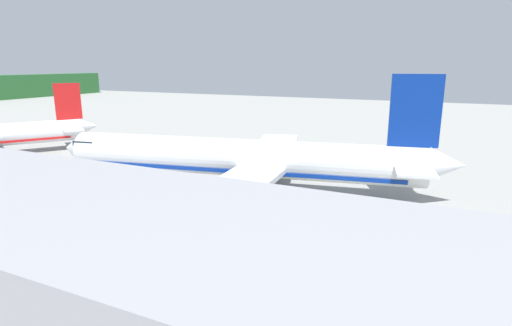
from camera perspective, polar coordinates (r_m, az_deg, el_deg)
The scene contains 8 objects.
ground at distance 61.52m, azimuth -29.83°, elevation -0.25°, with size 240.00×320.00×0.20m, color #999993.
airliner_foreground at distance 41.48m, azimuth -1.69°, elevation 0.60°, with size 34.47×41.47×11.90m.
service_truck_baggage at distance 30.91m, azimuth 4.73°, elevation -7.53°, with size 5.84×5.90×2.91m.
service_truck_catering at distance 30.04m, azimuth 19.13°, elevation -9.11°, with size 4.73×5.66×2.68m.
cargo_container_near at distance 22.28m, azimuth -7.90°, elevation -18.60°, with size 2.28×2.28×1.90m.
crew_marshaller at distance 37.27m, azimuth 7.51°, elevation -4.88°, with size 0.55×0.43×1.67m.
crew_loader_left at distance 48.61m, azimuth 18.78°, elevation -1.07°, with size 0.46×0.52×1.71m.
apron_guide_line at distance 40.14m, azimuth 3.65°, elevation -4.89°, with size 0.30×60.00×0.01m, color yellow.
Camera 1 is at (-33.81, -1.77, 12.72)m, focal length 28.71 mm.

